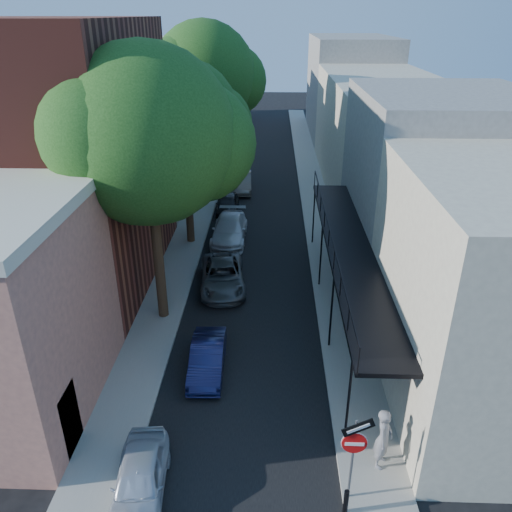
# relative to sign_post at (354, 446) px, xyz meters

# --- Properties ---
(road_surface) EXTENTS (6.00, 64.00, 0.01)m
(road_surface) POSITION_rel_sign_post_xyz_m (-3.16, 29.03, -2.03)
(road_surface) COLOR black
(road_surface) RESTS_ON ground
(sidewalk_left) EXTENTS (2.00, 64.00, 0.12)m
(sidewalk_left) POSITION_rel_sign_post_xyz_m (-7.16, 29.03, -1.98)
(sidewalk_left) COLOR gray
(sidewalk_left) RESTS_ON ground
(sidewalk_right) EXTENTS (2.00, 64.00, 0.12)m
(sidewalk_right) POSITION_rel_sign_post_xyz_m (0.84, 29.03, -1.98)
(sidewalk_right) COLOR gray
(sidewalk_right) RESTS_ON ground
(buildings_left) EXTENTS (10.10, 59.10, 12.00)m
(buildings_left) POSITION_rel_sign_post_xyz_m (-12.46, 27.79, 2.90)
(buildings_left) COLOR tan
(buildings_left) RESTS_ON ground
(buildings_right) EXTENTS (9.80, 55.00, 10.00)m
(buildings_right) POSITION_rel_sign_post_xyz_m (5.83, 28.51, 2.39)
(buildings_right) COLOR beige
(buildings_right) RESTS_ON ground
(sign_post) EXTENTS (0.89, 0.17, 2.99)m
(sign_post) POSITION_rel_sign_post_xyz_m (0.00, 0.00, 0.00)
(sign_post) COLOR #595B60
(sign_post) RESTS_ON ground
(bollard) EXTENTS (0.14, 0.14, 0.80)m
(bollard) POSITION_rel_sign_post_xyz_m (-0.16, -0.47, -1.52)
(bollard) COLOR black
(bollard) RESTS_ON sidewalk_right
(oak_near) EXTENTS (7.48, 6.80, 11.42)m
(oak_near) POSITION_rel_sign_post_xyz_m (-6.53, 9.29, 5.84)
(oak_near) COLOR #372016
(oak_near) RESTS_ON ground
(oak_mid) EXTENTS (6.60, 6.00, 10.20)m
(oak_mid) POSITION_rel_sign_post_xyz_m (-6.58, 17.26, 5.02)
(oak_mid) COLOR #372016
(oak_mid) RESTS_ON ground
(oak_far) EXTENTS (7.70, 7.00, 11.90)m
(oak_far) POSITION_rel_sign_post_xyz_m (-6.51, 26.30, 6.22)
(oak_far) COLOR #372016
(oak_far) RESTS_ON ground
(parked_car_a) EXTENTS (1.71, 3.62, 1.20)m
(parked_car_a) POSITION_rel_sign_post_xyz_m (-5.76, -0.04, -1.44)
(parked_car_a) COLOR #B2B9C5
(parked_car_a) RESTS_ON ground
(parked_car_b) EXTENTS (1.32, 3.53, 1.15)m
(parked_car_b) POSITION_rel_sign_post_xyz_m (-4.56, 5.42, -1.46)
(parked_car_b) COLOR #141740
(parked_car_b) RESTS_ON ground
(parked_car_c) EXTENTS (2.61, 4.74, 1.26)m
(parked_car_c) POSITION_rel_sign_post_xyz_m (-4.59, 11.77, -1.41)
(parked_car_c) COLOR #4C4F53
(parked_car_c) RESTS_ON ground
(parked_car_d) EXTENTS (2.00, 4.79, 1.38)m
(parked_car_d) POSITION_rel_sign_post_xyz_m (-4.71, 17.41, -1.35)
(parked_car_d) COLOR silver
(parked_car_d) RESTS_ON ground
(parked_car_e) EXTENTS (1.61, 3.72, 1.25)m
(parked_car_e) POSITION_rel_sign_post_xyz_m (-5.22, 21.92, -1.41)
(parked_car_e) COLOR black
(parked_car_e) RESTS_ON ground
(parked_car_f) EXTENTS (1.67, 4.23, 1.37)m
(parked_car_f) POSITION_rel_sign_post_xyz_m (-4.56, 26.60, -1.35)
(parked_car_f) COLOR #625B53
(parked_car_f) RESTS_ON ground
(pedestrian) EXTENTS (0.72, 0.86, 2.00)m
(pedestrian) POSITION_rel_sign_post_xyz_m (1.08, 1.18, -0.92)
(pedestrian) COLOR slate
(pedestrian) RESTS_ON sidewalk_right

